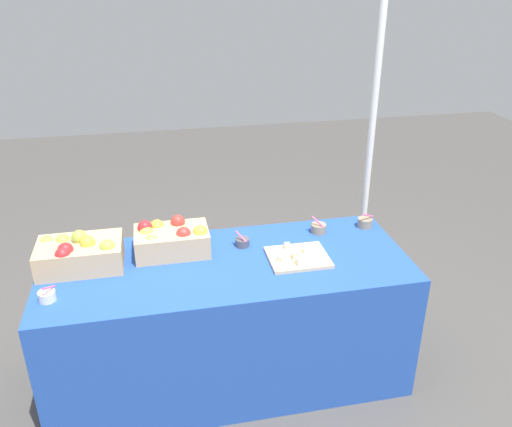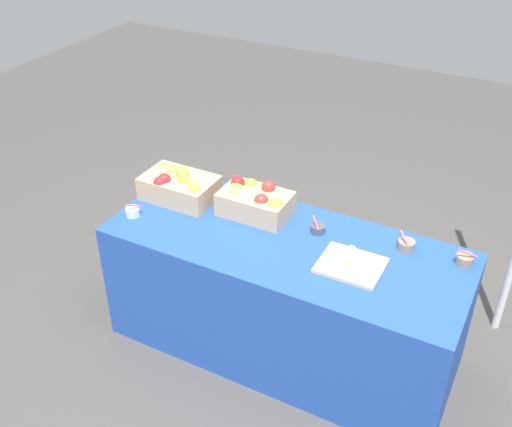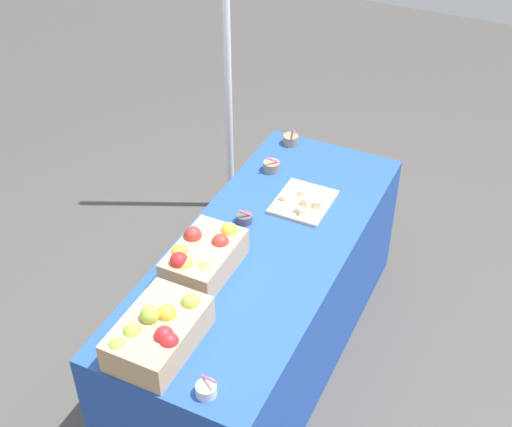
% 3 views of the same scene
% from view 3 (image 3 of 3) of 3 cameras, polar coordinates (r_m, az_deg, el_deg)
% --- Properties ---
extents(ground_plane, '(10.00, 10.00, 0.00)m').
position_cam_3_polar(ground_plane, '(3.76, 0.56, -11.16)').
color(ground_plane, '#474442').
extents(table, '(1.90, 0.76, 0.74)m').
position_cam_3_polar(table, '(3.49, 0.60, -7.17)').
color(table, '#234CAD').
rests_on(table, ground_plane).
extents(apple_crate_left, '(0.42, 0.27, 0.19)m').
position_cam_3_polar(apple_crate_left, '(2.77, -7.94, -9.52)').
color(apple_crate_left, tan).
rests_on(apple_crate_left, table).
extents(apple_crate_middle, '(0.39, 0.24, 0.18)m').
position_cam_3_polar(apple_crate_middle, '(3.07, -4.29, -3.52)').
color(apple_crate_middle, tan).
rests_on(apple_crate_middle, table).
extents(cutting_board_front, '(0.31, 0.26, 0.05)m').
position_cam_3_polar(cutting_board_front, '(3.49, 3.88, 0.93)').
color(cutting_board_front, '#D1B284').
rests_on(cutting_board_front, table).
extents(sample_bowl_near, '(0.09, 0.09, 0.11)m').
position_cam_3_polar(sample_bowl_near, '(3.72, 1.25, 3.86)').
color(sample_bowl_near, gray).
rests_on(sample_bowl_near, table).
extents(sample_bowl_mid, '(0.08, 0.09, 0.10)m').
position_cam_3_polar(sample_bowl_mid, '(2.64, -4.06, -14.07)').
color(sample_bowl_mid, silver).
rests_on(sample_bowl_mid, table).
extents(sample_bowl_far, '(0.10, 0.09, 0.11)m').
position_cam_3_polar(sample_bowl_far, '(3.94, 2.84, 6.02)').
color(sample_bowl_far, gray).
rests_on(sample_bowl_far, table).
extents(sample_bowl_extra, '(0.08, 0.08, 0.09)m').
position_cam_3_polar(sample_bowl_extra, '(3.36, -0.95, -0.39)').
color(sample_bowl_extra, '#4C4C51').
rests_on(sample_bowl_extra, table).
extents(tent_pole, '(0.04, 0.04, 2.29)m').
position_cam_3_polar(tent_pole, '(4.13, -2.36, 13.50)').
color(tent_pole, white).
rests_on(tent_pole, ground_plane).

